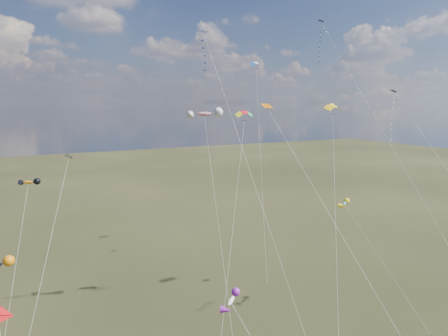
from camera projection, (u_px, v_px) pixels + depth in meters
name	position (u px, v px, depth m)	size (l,w,h in m)	color
diamond_black_high	(329.00, 56.00, 60.94)	(4.93, 28.70, 39.17)	black
diamond_navy_tall	(212.00, 76.00, 40.69)	(3.20, 20.59, 34.03)	#0E1E43
diamond_black_mid	(55.00, 218.00, 41.92)	(7.84, 14.50, 20.73)	black
diamond_navy_right	(400.00, 126.00, 52.51)	(5.42, 21.84, 28.23)	#0B1A43
diamond_orange_center	(319.00, 196.00, 34.84)	(6.13, 21.02, 26.47)	#BF6005
parafoil_yellow	(333.00, 107.00, 53.17)	(12.05, 15.20, 26.79)	yellow
parafoil_blue_white	(256.00, 64.00, 70.52)	(8.81, 17.06, 34.04)	#1057B7
parafoil_tricolor	(244.00, 114.00, 50.77)	(12.44, 15.14, 25.90)	yellow
novelty_orange_black	(28.00, 183.00, 54.08)	(5.33, 13.66, 16.42)	orange
novelty_white_purple	(232.00, 302.00, 28.81)	(6.00, 9.70, 12.80)	white
novelty_redwhite_stripe	(205.00, 114.00, 49.18)	(5.22, 15.68, 25.90)	red
novelty_blue_yellow	(345.00, 204.00, 50.20)	(6.01, 10.96, 14.45)	#2880C8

